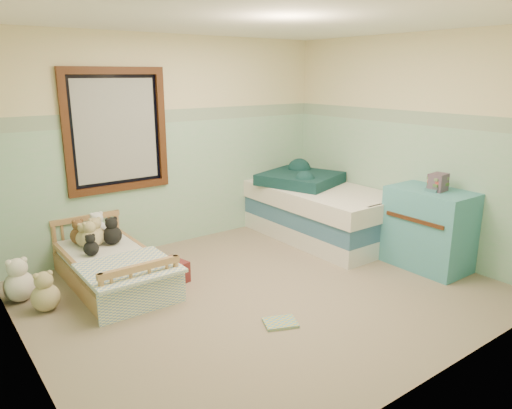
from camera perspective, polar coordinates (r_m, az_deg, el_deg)
floor at (r=4.78m, az=0.94°, el=-10.35°), size 4.20×3.60×0.02m
ceiling at (r=4.33m, az=1.09°, el=21.30°), size 4.20×3.60×0.02m
wall_back at (r=5.89m, az=-9.82°, el=7.20°), size 4.20×0.04×2.50m
wall_front at (r=3.19m, az=21.16°, el=-0.43°), size 4.20×0.04×2.50m
wall_left at (r=3.54m, az=-26.99°, el=0.43°), size 0.04×3.60×2.50m
wall_right at (r=5.89m, az=17.54°, el=6.71°), size 0.04×3.60×2.50m
wainscot_mint at (r=5.97m, az=-9.54°, el=2.43°), size 4.20×0.01×1.50m
border_strip at (r=5.84m, az=-9.90°, el=10.34°), size 4.20×0.01×0.15m
window_frame at (r=5.55m, az=-16.23°, el=8.42°), size 1.16×0.06×1.36m
window_blinds at (r=5.56m, az=-16.27°, el=8.43°), size 0.92×0.01×1.12m
toddler_bed_frame at (r=5.10m, az=-16.70°, el=-7.99°), size 0.76×1.51×0.19m
toddler_mattress at (r=5.04m, az=-16.83°, el=-6.35°), size 0.69×1.45×0.12m
patchwork_quilt at (r=4.60m, az=-14.85°, el=-7.30°), size 0.82×0.76×0.03m
plush_bed_brown at (r=5.40m, az=-20.29°, el=-3.49°), size 0.18×0.18×0.18m
plush_bed_white at (r=5.45m, az=-18.30°, el=-2.97°), size 0.21×0.21×0.21m
plush_bed_tan at (r=5.21m, az=-19.07°, el=-3.95°), size 0.20×0.20×0.20m
plush_bed_dark at (r=5.28m, az=-16.70°, el=-3.52°), size 0.20×0.20×0.20m
plush_floor_cream at (r=5.04m, az=-26.27°, el=-8.72°), size 0.28×0.28×0.28m
plush_floor_tan at (r=4.75m, az=-23.71°, el=-10.08°), size 0.25×0.25×0.25m
twin_bed_frame at (r=6.29m, az=7.31°, el=-2.85°), size 1.01×2.03×0.22m
twin_boxspring at (r=6.23m, az=7.38°, el=-0.93°), size 1.01×2.03×0.22m
twin_mattress at (r=6.17m, az=7.45°, el=1.03°), size 1.05×2.07×0.22m
teal_blanket at (r=6.31m, az=5.29°, el=3.09°), size 1.11×1.14×0.14m
dresser at (r=5.53m, az=19.83°, el=-2.72°), size 0.54×0.87×0.87m
book_stack at (r=5.36m, az=20.87°, el=2.49°), size 0.20×0.17×0.19m
red_pillow at (r=4.99m, az=-10.41°, el=-8.00°), size 0.40×0.37×0.21m
floor_book at (r=4.20m, az=2.91°, el=-13.85°), size 0.34×0.30×0.03m
extra_plush_0 at (r=5.31m, az=-19.72°, el=-3.81°), size 0.18×0.18×0.18m
extra_plush_1 at (r=5.30m, az=-18.49°, el=-3.56°), size 0.20×0.20×0.20m
extra_plush_2 at (r=5.03m, az=-19.00°, el=-4.95°), size 0.15×0.15×0.15m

